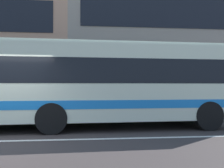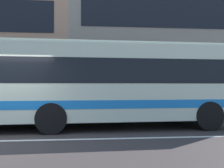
{
  "view_description": "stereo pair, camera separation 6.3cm",
  "coord_description": "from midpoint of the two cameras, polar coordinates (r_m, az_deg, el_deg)",
  "views": [
    {
      "loc": [
        2.33,
        -7.03,
        1.51
      ],
      "look_at": [
        3.29,
        2.24,
        1.61
      ],
      "focal_mm": 39.07,
      "sensor_mm": 36.0,
      "label": 1
    },
    {
      "loc": [
        2.39,
        -7.04,
        1.51
      ],
      "look_at": [
        3.29,
        2.24,
        1.61
      ],
      "focal_mm": 39.07,
      "sensor_mm": 36.0,
      "label": 2
    }
  ],
  "objects": [
    {
      "name": "ground_plane",
      "position": [
        7.57,
        -24.52,
        -12.08
      ],
      "size": [
        160.0,
        160.0,
        0.0
      ],
      "primitive_type": "plane",
      "color": "#38302F"
    },
    {
      "name": "hedge_row_far",
      "position": [
        12.57,
        -13.54,
        -4.99
      ],
      "size": [
        18.48,
        1.1,
        1.1
      ],
      "primitive_type": "cube",
      "color": "#255720",
      "rests_on": "ground_plane"
    },
    {
      "name": "lane_centre_line",
      "position": [
        7.57,
        -24.52,
        -12.05
      ],
      "size": [
        60.0,
        0.16,
        0.01
      ],
      "primitive_type": "cube",
      "color": "silver",
      "rests_on": "ground_plane"
    },
    {
      "name": "apartment_block_right",
      "position": [
        22.57,
        17.56,
        10.0
      ],
      "size": [
        20.21,
        9.23,
        11.31
      ],
      "color": "tan",
      "rests_on": "ground_plane"
    },
    {
      "name": "transit_bus",
      "position": [
        9.11,
        -9.0,
        0.52
      ],
      "size": [
        11.34,
        3.02,
        3.06
      ],
      "color": "beige",
      "rests_on": "ground_plane"
    }
  ]
}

